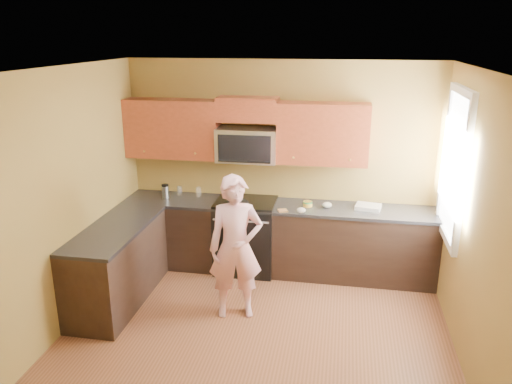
% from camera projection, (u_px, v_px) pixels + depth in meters
% --- Properties ---
extents(floor, '(4.00, 4.00, 0.00)m').
position_uv_depth(floor, '(253.00, 345.00, 5.03)').
color(floor, brown).
rests_on(floor, ground).
extents(ceiling, '(4.00, 4.00, 0.00)m').
position_uv_depth(ceiling, '(252.00, 71.00, 4.21)').
color(ceiling, white).
rests_on(ceiling, ground).
extents(wall_back, '(4.00, 0.00, 4.00)m').
position_uv_depth(wall_back, '(281.00, 166.00, 6.49)').
color(wall_back, olive).
rests_on(wall_back, ground).
extents(wall_front, '(4.00, 0.00, 4.00)m').
position_uv_depth(wall_front, '(186.00, 348.00, 2.74)').
color(wall_front, olive).
rests_on(wall_front, ground).
extents(wall_left, '(0.00, 4.00, 4.00)m').
position_uv_depth(wall_left, '(55.00, 207.00, 4.95)').
color(wall_left, olive).
rests_on(wall_left, ground).
extents(wall_right, '(0.00, 4.00, 4.00)m').
position_uv_depth(wall_right, '(481.00, 234.00, 4.28)').
color(wall_right, olive).
rests_on(wall_right, ground).
extents(cabinet_back_run, '(4.00, 0.60, 0.88)m').
position_uv_depth(cabinet_back_run, '(276.00, 239.00, 6.49)').
color(cabinet_back_run, black).
rests_on(cabinet_back_run, floor).
extents(cabinet_left_run, '(0.60, 1.60, 0.88)m').
position_uv_depth(cabinet_left_run, '(118.00, 266.00, 5.74)').
color(cabinet_left_run, black).
rests_on(cabinet_left_run, floor).
extents(countertop_back, '(4.00, 0.62, 0.04)m').
position_uv_depth(countertop_back, '(277.00, 206.00, 6.34)').
color(countertop_back, black).
rests_on(countertop_back, cabinet_back_run).
extents(countertop_left, '(0.62, 1.60, 0.04)m').
position_uv_depth(countertop_left, '(115.00, 229.00, 5.60)').
color(countertop_left, black).
rests_on(countertop_left, cabinet_left_run).
extents(stove, '(0.76, 0.65, 0.95)m').
position_uv_depth(stove, '(246.00, 235.00, 6.52)').
color(stove, black).
rests_on(stove, floor).
extents(microwave, '(0.76, 0.40, 0.42)m').
position_uv_depth(microwave, '(247.00, 161.00, 6.34)').
color(microwave, silver).
rests_on(microwave, wall_back).
extents(upper_cab_left, '(1.22, 0.33, 0.75)m').
position_uv_depth(upper_cab_left, '(174.00, 157.00, 6.54)').
color(upper_cab_left, brown).
rests_on(upper_cab_left, wall_back).
extents(upper_cab_right, '(1.12, 0.33, 0.75)m').
position_uv_depth(upper_cab_right, '(322.00, 163.00, 6.22)').
color(upper_cab_right, brown).
rests_on(upper_cab_right, wall_back).
extents(upper_cab_over_mw, '(0.76, 0.33, 0.30)m').
position_uv_depth(upper_cab_over_mw, '(248.00, 109.00, 6.18)').
color(upper_cab_over_mw, brown).
rests_on(upper_cab_over_mw, wall_back).
extents(window, '(0.06, 1.06, 1.66)m').
position_uv_depth(window, '(455.00, 166.00, 5.32)').
color(window, white).
rests_on(window, wall_right).
extents(woman, '(0.66, 0.52, 1.60)m').
position_uv_depth(woman, '(236.00, 248.00, 5.36)').
color(woman, pink).
rests_on(woman, floor).
extents(frying_pan, '(0.34, 0.50, 0.06)m').
position_uv_depth(frying_pan, '(238.00, 206.00, 6.18)').
color(frying_pan, black).
rests_on(frying_pan, stove).
extents(butter_tub, '(0.14, 0.14, 0.09)m').
position_uv_depth(butter_tub, '(308.00, 206.00, 6.27)').
color(butter_tub, yellow).
rests_on(butter_tub, countertop_back).
extents(toast_slice, '(0.14, 0.14, 0.01)m').
position_uv_depth(toast_slice, '(283.00, 211.00, 6.10)').
color(toast_slice, '#B27F47').
rests_on(toast_slice, countertop_back).
extents(napkin_a, '(0.13, 0.14, 0.06)m').
position_uv_depth(napkin_a, '(301.00, 210.00, 6.04)').
color(napkin_a, silver).
rests_on(napkin_a, countertop_back).
extents(napkin_b, '(0.16, 0.16, 0.07)m').
position_uv_depth(napkin_b, '(327.00, 205.00, 6.22)').
color(napkin_b, silver).
rests_on(napkin_b, countertop_back).
extents(dish_towel, '(0.34, 0.29, 0.05)m').
position_uv_depth(dish_towel, '(368.00, 207.00, 6.17)').
color(dish_towel, white).
rests_on(dish_towel, countertop_back).
extents(travel_mug, '(0.11, 0.11, 0.19)m').
position_uv_depth(travel_mug, '(166.00, 198.00, 6.57)').
color(travel_mug, silver).
rests_on(travel_mug, countertop_back).
extents(glass_b, '(0.08, 0.08, 0.12)m').
position_uv_depth(glass_b, '(199.00, 192.00, 6.65)').
color(glass_b, silver).
rests_on(glass_b, countertop_back).
extents(glass_c, '(0.09, 0.09, 0.12)m').
position_uv_depth(glass_c, '(180.00, 191.00, 6.70)').
color(glass_c, silver).
rests_on(glass_c, countertop_back).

